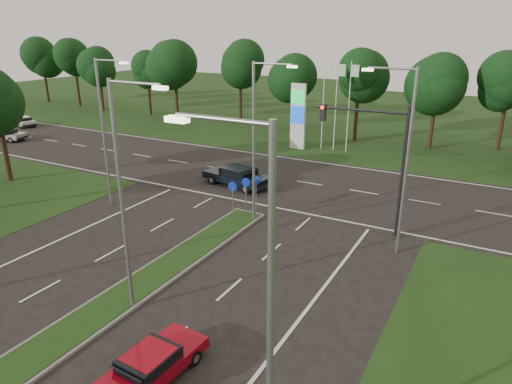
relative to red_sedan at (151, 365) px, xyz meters
The scene contains 17 objects.
verge_far 51.90m from the red_sedan, 94.60° to the left, with size 160.00×50.00×0.02m, color #1A3311.
cross_road 21.16m from the red_sedan, 101.36° to the left, with size 160.00×12.00×0.02m, color black.
median_kerb 4.26m from the red_sedan, behind, with size 2.00×26.00×0.12m, color slate.
streetlight_median_near 6.15m from the red_sedan, 139.19° to the left, with size 2.53×0.22×9.00m.
streetlight_median_far 13.87m from the red_sedan, 103.96° to the left, with size 2.53×0.22×9.00m.
streetlight_left_far 17.06m from the red_sedan, 139.27° to the left, with size 2.53×0.22×9.00m.
streetlight_right_far 14.28m from the red_sedan, 70.01° to the left, with size 2.53×0.22×9.00m.
streetlight_right_near 6.58m from the red_sedan, 15.28° to the right, with size 2.53×0.22×9.00m.
traffic_signal 15.58m from the red_sedan, 78.41° to the left, with size 5.10×0.42×7.00m.
median_signs 13.83m from the red_sedan, 107.60° to the left, with size 1.16×1.76×2.38m.
gas_pylon 30.94m from the red_sedan, 104.95° to the left, with size 5.80×1.26×8.00m.
tree_left_far 25.13m from the red_sedan, 154.20° to the left, with size 5.20×5.20×8.86m.
treeline_far 37.42m from the red_sedan, 96.33° to the left, with size 6.00×6.00×9.90m.
red_sedan is the anchor object (origin of this frame).
navy_sedan 19.27m from the red_sedan, 112.83° to the left, with size 5.25×2.88×1.37m.
far_car_a 39.70m from the red_sedan, 152.20° to the left, with size 4.36×2.82×1.16m.
far_car_b 46.78m from the red_sedan, 148.97° to the left, with size 4.09×2.63×1.09m.
Camera 1 is at (12.70, -5.37, 10.54)m, focal length 32.00 mm.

